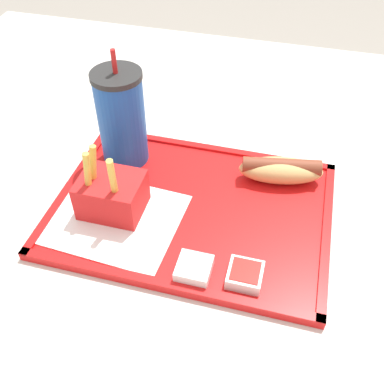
{
  "coord_description": "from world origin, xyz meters",
  "views": [
    {
      "loc": [
        0.09,
        -0.47,
        1.18
      ],
      "look_at": [
        -0.02,
        -0.03,
        0.74
      ],
      "focal_mm": 42.0,
      "sensor_mm": 36.0,
      "label": 1
    }
  ],
  "objects_px": {
    "fries_carton": "(111,194)",
    "hot_dog_far": "(281,169)",
    "sauce_cup_ketchup": "(245,275)",
    "soda_cup": "(121,118)",
    "sauce_cup_mayo": "(194,268)"
  },
  "relations": [
    {
      "from": "fries_carton",
      "to": "hot_dog_far",
      "type": "bearing_deg",
      "value": 29.28
    },
    {
      "from": "fries_carton",
      "to": "soda_cup",
      "type": "bearing_deg",
      "value": 101.93
    },
    {
      "from": "soda_cup",
      "to": "sauce_cup_ketchup",
      "type": "relative_size",
      "value": 4.38
    },
    {
      "from": "soda_cup",
      "to": "sauce_cup_mayo",
      "type": "distance_m",
      "value": 0.26
    },
    {
      "from": "fries_carton",
      "to": "sauce_cup_ketchup",
      "type": "xyz_separation_m",
      "value": [
        0.2,
        -0.07,
        -0.02
      ]
    },
    {
      "from": "soda_cup",
      "to": "sauce_cup_mayo",
      "type": "bearing_deg",
      "value": -49.59
    },
    {
      "from": "soda_cup",
      "to": "hot_dog_far",
      "type": "height_order",
      "value": "soda_cup"
    },
    {
      "from": "hot_dog_far",
      "to": "sauce_cup_ketchup",
      "type": "xyz_separation_m",
      "value": [
        -0.02,
        -0.2,
        -0.01
      ]
    },
    {
      "from": "hot_dog_far",
      "to": "sauce_cup_ketchup",
      "type": "relative_size",
      "value": 3.11
    },
    {
      "from": "fries_carton",
      "to": "sauce_cup_mayo",
      "type": "relative_size",
      "value": 2.69
    },
    {
      "from": "soda_cup",
      "to": "sauce_cup_mayo",
      "type": "xyz_separation_m",
      "value": [
        0.16,
        -0.19,
        -0.07
      ]
    },
    {
      "from": "hot_dog_far",
      "to": "fries_carton",
      "type": "bearing_deg",
      "value": -150.72
    },
    {
      "from": "hot_dog_far",
      "to": "soda_cup",
      "type": "bearing_deg",
      "value": -177.72
    },
    {
      "from": "sauce_cup_mayo",
      "to": "sauce_cup_ketchup",
      "type": "xyz_separation_m",
      "value": [
        0.06,
        0.01,
        0.0
      ]
    },
    {
      "from": "hot_dog_far",
      "to": "sauce_cup_ketchup",
      "type": "distance_m",
      "value": 0.2
    }
  ]
}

